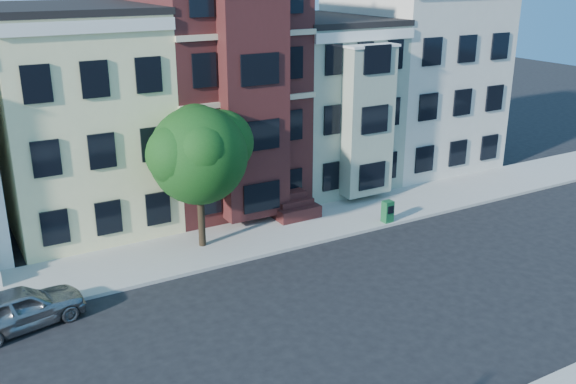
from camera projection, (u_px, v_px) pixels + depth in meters
ground at (376, 309)px, 23.52m from camera, size 120.00×120.00×0.00m
far_sidewalk at (272, 233)px, 30.03m from camera, size 60.00×4.00×0.15m
house_yellow at (76, 120)px, 30.40m from camera, size 7.00×9.00×10.00m
house_brown at (211, 86)px, 33.38m from camera, size 7.00×9.00×12.00m
house_green at (316, 102)px, 36.95m from camera, size 6.00×9.00×9.00m
house_cream at (411, 75)px, 39.93m from camera, size 8.00×9.00×11.00m
street_tree at (199, 162)px, 27.31m from camera, size 8.45×8.45×7.75m
parked_car at (20, 308)px, 22.11m from camera, size 4.63×2.57×1.49m
newspaper_box at (388, 211)px, 31.05m from camera, size 0.49×0.44×1.07m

